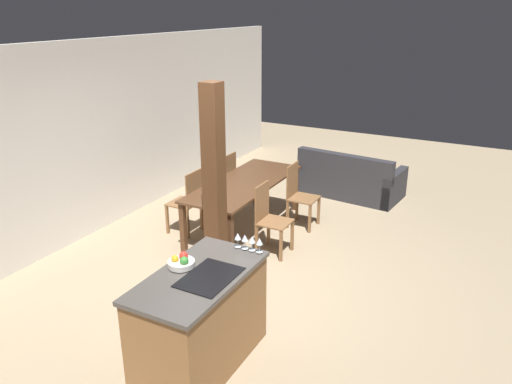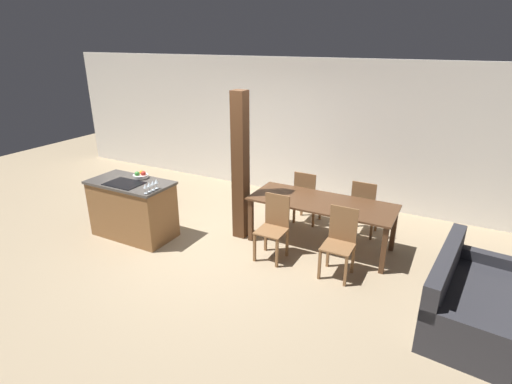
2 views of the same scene
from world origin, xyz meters
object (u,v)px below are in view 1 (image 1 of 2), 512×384
(wine_glass_middle, at_px, (252,240))
(timber_post, at_px, (214,182))
(wine_glass_near, at_px, (259,242))
(dining_chair_far_left, at_px, (188,201))
(fruit_bowl, at_px, (181,262))
(couch, at_px, (350,180))
(dining_chair_far_right, at_px, (224,181))
(wine_glass_end, at_px, (238,237))
(dining_chair_near_left, at_px, (270,218))
(dining_chair_near_right, at_px, (299,194))
(kitchen_island, at_px, (200,320))
(wine_glass_far, at_px, (245,238))
(dining_table, at_px, (244,188))

(wine_glass_middle, xyz_separation_m, timber_post, (0.94, 1.01, 0.12))
(wine_glass_near, bearing_deg, dining_chair_far_left, 50.13)
(fruit_bowl, distance_m, couch, 4.89)
(dining_chair_far_right, bearing_deg, dining_chair_far_left, 0.00)
(fruit_bowl, distance_m, wine_glass_end, 0.62)
(wine_glass_near, relative_size, wine_glass_end, 1.00)
(wine_glass_near, bearing_deg, timber_post, 49.13)
(dining_chair_near_left, xyz_separation_m, dining_chair_near_right, (0.98, 0.00, 0.00))
(dining_chair_near_right, bearing_deg, wine_glass_middle, -166.31)
(wine_glass_near, height_order, timber_post, timber_post)
(dining_chair_far_left, bearing_deg, wine_glass_near, 50.13)
(kitchen_island, distance_m, dining_chair_near_left, 2.34)
(wine_glass_far, bearing_deg, dining_chair_far_left, 47.87)
(dining_chair_near_right, bearing_deg, timber_post, 168.24)
(wine_glass_far, relative_size, wine_glass_end, 1.00)
(kitchen_island, relative_size, timber_post, 0.57)
(kitchen_island, distance_m, dining_chair_far_right, 3.71)
(dining_chair_near_left, bearing_deg, wine_glass_near, -156.73)
(dining_chair_far_right, xyz_separation_m, timber_post, (-1.73, -0.94, 0.67))
(dining_chair_near_right, relative_size, dining_chair_far_right, 1.00)
(kitchen_island, bearing_deg, dining_chair_near_right, 7.73)
(fruit_bowl, bearing_deg, dining_table, 17.99)
(fruit_bowl, distance_m, dining_table, 2.90)
(fruit_bowl, height_order, dining_chair_near_left, fruit_bowl)
(wine_glass_end, height_order, dining_table, wine_glass_end)
(wine_glass_far, height_order, dining_chair_far_left, wine_glass_far)
(fruit_bowl, height_order, wine_glass_end, wine_glass_end)
(kitchen_island, height_order, wine_glass_middle, wine_glass_middle)
(kitchen_island, distance_m, timber_post, 1.87)
(dining_table, height_order, dining_chair_far_left, dining_chair_far_left)
(kitchen_island, distance_m, fruit_bowl, 0.55)
(dining_chair_near_left, bearing_deg, dining_chair_far_right, 52.99)
(fruit_bowl, height_order, dining_chair_far_left, fruit_bowl)
(kitchen_island, xyz_separation_m, couch, (4.88, 0.16, -0.20))
(dining_table, height_order, dining_chair_far_right, dining_chair_far_right)
(wine_glass_middle, bearing_deg, wine_glass_end, 90.00)
(wine_glass_middle, distance_m, wine_glass_far, 0.08)
(fruit_bowl, bearing_deg, timber_post, 21.83)
(wine_glass_end, bearing_deg, wine_glass_far, -90.00)
(timber_post, bearing_deg, dining_table, 13.12)
(wine_glass_near, relative_size, dining_chair_near_right, 0.16)
(dining_table, relative_size, timber_post, 0.93)
(dining_chair_near_left, relative_size, couch, 0.53)
(dining_table, xyz_separation_m, couch, (2.09, -0.94, -0.38))
(kitchen_island, distance_m, dining_chair_far_left, 2.88)
(fruit_bowl, bearing_deg, dining_chair_near_left, 6.09)
(wine_glass_far, bearing_deg, couch, 3.84)
(fruit_bowl, distance_m, dining_chair_near_right, 3.28)
(wine_glass_far, distance_m, wine_glass_end, 0.08)
(dining_chair_near_left, bearing_deg, dining_chair_far_left, 90.00)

